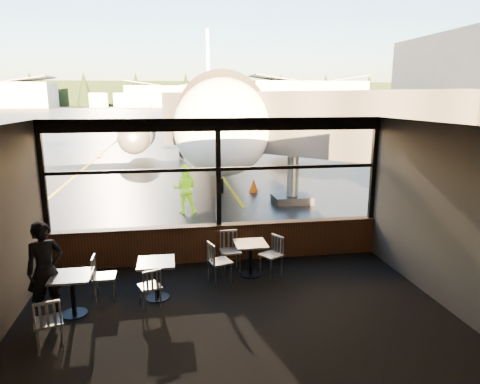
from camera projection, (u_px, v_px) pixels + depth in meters
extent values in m
plane|color=black|center=(172.00, 112.00, 126.25)|extent=(520.00, 520.00, 0.00)
cube|color=black|center=(238.00, 320.00, 7.75)|extent=(8.00, 6.00, 0.01)
cube|color=#38332D|center=(238.00, 126.00, 7.00)|extent=(8.00, 6.00, 0.04)
cube|color=#49423B|center=(449.00, 218.00, 8.02)|extent=(0.04, 6.00, 3.50)
cube|color=#49423B|center=(284.00, 313.00, 4.49)|extent=(8.00, 0.04, 3.50)
cube|color=#522D18|center=(219.00, 243.00, 10.55)|extent=(8.00, 0.28, 0.90)
cube|color=black|center=(218.00, 125.00, 9.92)|extent=(8.00, 0.18, 0.30)
cube|color=black|center=(43.00, 178.00, 9.54)|extent=(0.12, 0.12, 2.60)
cube|color=black|center=(218.00, 173.00, 10.17)|extent=(0.12, 0.12, 2.60)
cube|color=black|center=(373.00, 169.00, 10.80)|extent=(0.12, 0.12, 2.60)
cube|color=black|center=(218.00, 169.00, 10.15)|extent=(8.00, 0.10, 0.08)
imported|color=black|center=(45.00, 270.00, 7.76)|extent=(0.78, 0.67, 1.80)
imported|color=#BFF219|center=(185.00, 189.00, 14.89)|extent=(0.87, 0.70, 1.72)
cone|color=#E74507|center=(254.00, 185.00, 18.30)|extent=(0.41, 0.41, 0.57)
cone|color=#E34807|center=(99.00, 153.00, 29.36)|extent=(0.37, 0.37, 0.52)
cylinder|color=silver|center=(98.00, 100.00, 180.54)|extent=(8.00, 8.00, 6.00)
cylinder|color=silver|center=(123.00, 100.00, 182.14)|extent=(8.00, 8.00, 6.00)
cylinder|color=silver|center=(147.00, 100.00, 183.73)|extent=(8.00, 8.00, 6.00)
cube|color=black|center=(170.00, 94.00, 211.66)|extent=(360.00, 3.00, 12.00)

